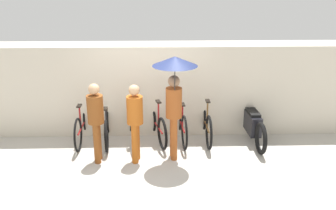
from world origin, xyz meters
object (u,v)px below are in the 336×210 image
parked_bicycle_1 (107,126)px  parked_bicycle_3 (157,124)px  pedestrian_center (135,118)px  parked_bicycle_2 (132,124)px  motorcycle (252,124)px  parked_bicycle_4 (181,123)px  parked_bicycle_5 (206,123)px  pedestrian_leading (96,117)px  pedestrian_trailing (174,84)px  parked_bicycle_0 (83,125)px

parked_bicycle_1 → parked_bicycle_3: bearing=-92.5°
parked_bicycle_1 → pedestrian_center: pedestrian_center is taller
parked_bicycle_2 → pedestrian_center: size_ratio=1.13×
parked_bicycle_1 → motorcycle: (3.28, -0.01, 0.03)m
parked_bicycle_4 → motorcycle: size_ratio=0.86×
parked_bicycle_1 → parked_bicycle_3: parked_bicycle_1 is taller
pedestrian_center → motorcycle: pedestrian_center is taller
parked_bicycle_3 → pedestrian_center: 1.23m
parked_bicycle_4 → parked_bicycle_5: bearing=-94.6°
parked_bicycle_3 → pedestrian_center: bearing=143.5°
parked_bicycle_5 → pedestrian_leading: size_ratio=1.08×
pedestrian_leading → parked_bicycle_5: bearing=-156.9°
pedestrian_trailing → parked_bicycle_2: bearing=-49.9°
parked_bicycle_5 → pedestrian_center: bearing=123.0°
parked_bicycle_5 → motorcycle: 1.05m
parked_bicycle_1 → parked_bicycle_4: bearing=-93.1°
parked_bicycle_2 → parked_bicycle_4: parked_bicycle_2 is taller
pedestrian_center → motorcycle: bearing=-151.7°
parked_bicycle_1 → pedestrian_leading: bearing=170.1°
parked_bicycle_1 → parked_bicycle_4: parked_bicycle_1 is taller
parked_bicycle_2 → pedestrian_trailing: size_ratio=0.84×
parked_bicycle_3 → parked_bicycle_2: bearing=80.1°
pedestrian_center → motorcycle: 2.80m
parked_bicycle_2 → parked_bicycle_1: bearing=81.8°
parked_bicycle_1 → parked_bicycle_3: (1.12, 0.06, 0.01)m
parked_bicycle_3 → parked_bicycle_4: (0.56, 0.01, 0.02)m
parked_bicycle_3 → motorcycle: bearing=-105.9°
parked_bicycle_1 → pedestrian_trailing: 2.13m
pedestrian_trailing → motorcycle: size_ratio=1.05×
parked_bicycle_1 → pedestrian_center: (0.70, -0.95, 0.57)m
parked_bicycle_0 → pedestrian_center: size_ratio=1.12×
parked_bicycle_4 → pedestrian_center: pedestrian_center is taller
parked_bicycle_5 → motorcycle: parked_bicycle_5 is taller
parked_bicycle_3 → pedestrian_trailing: bearing=-174.2°
parked_bicycle_2 → motorcycle: parked_bicycle_2 is taller
parked_bicycle_3 → motorcycle: 2.16m
pedestrian_center → parked_bicycle_1: bearing=-45.6°
parked_bicycle_0 → parked_bicycle_1: bearing=-97.2°
parked_bicycle_3 → pedestrian_center: (-0.42, -1.02, 0.56)m
parked_bicycle_2 → parked_bicycle_3: size_ratio=1.09×
parked_bicycle_1 → parked_bicycle_5: 2.24m
parked_bicycle_0 → parked_bicycle_3: (1.67, -0.01, -0.01)m
parked_bicycle_1 → pedestrian_leading: 1.11m
parked_bicycle_1 → pedestrian_trailing: (1.47, -0.92, 1.25)m
parked_bicycle_1 → parked_bicycle_5: size_ratio=0.96×
parked_bicycle_3 → parked_bicycle_5: (1.12, 0.01, 0.02)m
pedestrian_center → parked_bicycle_2: bearing=-73.6°
parked_bicycle_4 → pedestrian_trailing: 1.58m
parked_bicycle_3 → parked_bicycle_4: 0.56m
parked_bicycle_0 → parked_bicycle_4: (2.23, 0.01, 0.01)m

